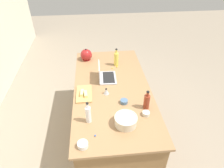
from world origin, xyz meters
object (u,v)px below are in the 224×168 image
(ramekin_small, at_px, (83,145))
(butter_stick_left, at_px, (86,94))
(cutting_board, at_px, (84,94))
(kettle, at_px, (86,55))
(butter_stick_right, at_px, (82,93))
(ramekin_medium, at_px, (124,101))
(kitchen_timer, at_px, (106,91))
(bottle_soy, at_px, (147,101))
(bottle_oil, at_px, (116,59))
(ramekin_wide, at_px, (146,114))
(mixing_bowl_large, at_px, (126,120))
(laptop, at_px, (105,76))
(bottle_vinegar, at_px, (88,114))

(ramekin_small, bearing_deg, butter_stick_left, -2.04)
(cutting_board, bearing_deg, kettle, -1.97)
(butter_stick_right, bearing_deg, ramekin_medium, -111.80)
(kettle, xyz_separation_m, kitchen_timer, (-0.89, -0.24, -0.04))
(bottle_soy, relative_size, butter_stick_left, 2.14)
(bottle_soy, height_order, ramekin_medium, bottle_soy)
(bottle_oil, bearing_deg, butter_stick_left, 146.86)
(ramekin_wide, bearing_deg, ramekin_medium, 43.64)
(cutting_board, height_order, butter_stick_right, butter_stick_right)
(mixing_bowl_large, distance_m, butter_stick_left, 0.64)
(butter_stick_left, height_order, ramekin_wide, butter_stick_left)
(butter_stick_left, relative_size, butter_stick_right, 1.00)
(bottle_soy, xyz_separation_m, ramekin_wide, (-0.11, 0.03, -0.07))
(laptop, distance_m, kitchen_timer, 0.33)
(mixing_bowl_large, xyz_separation_m, bottle_oil, (1.19, -0.04, 0.05))
(ramekin_small, xyz_separation_m, ramekin_wide, (0.34, -0.68, -0.00))
(cutting_board, bearing_deg, kitchen_timer, -93.36)
(bottle_soy, relative_size, kettle, 1.10)
(kitchen_timer, bearing_deg, ramekin_wide, -135.69)
(bottle_vinegar, height_order, kitchen_timer, bottle_vinegar)
(butter_stick_right, xyz_separation_m, ramekin_small, (-0.75, -0.02, -0.01))
(bottle_vinegar, relative_size, kitchen_timer, 3.36)
(butter_stick_left, height_order, ramekin_medium, butter_stick_left)
(kettle, bearing_deg, ramekin_small, 178.83)
(ramekin_small, bearing_deg, bottle_vinegar, -10.59)
(laptop, xyz_separation_m, ramekin_medium, (-0.52, -0.18, -0.02))
(butter_stick_right, bearing_deg, cutting_board, -60.12)
(bottle_oil, distance_m, ramekin_wide, 1.10)
(bottle_vinegar, height_order, ramekin_small, bottle_vinegar)
(ramekin_medium, height_order, kitchen_timer, kitchen_timer)
(ramekin_wide, bearing_deg, bottle_soy, -13.57)
(cutting_board, relative_size, butter_stick_left, 3.04)
(kettle, distance_m, ramekin_small, 1.64)
(kettle, bearing_deg, kitchen_timer, -164.73)
(bottle_vinegar, xyz_separation_m, butter_stick_right, (0.44, 0.08, -0.07))
(laptop, relative_size, butter_stick_right, 2.88)
(cutting_board, bearing_deg, butter_stick_left, -150.53)
(ramekin_wide, bearing_deg, laptop, 27.85)
(mixing_bowl_large, bearing_deg, bottle_soy, -50.50)
(mixing_bowl_large, relative_size, kettle, 1.11)
(ramekin_wide, bearing_deg, bottle_oil, 10.39)
(laptop, xyz_separation_m, butter_stick_right, (-0.33, 0.31, -0.01))
(mixing_bowl_large, relative_size, bottle_vinegar, 0.92)
(butter_stick_right, bearing_deg, kettle, -3.39)
(mixing_bowl_large, xyz_separation_m, bottle_vinegar, (0.08, 0.38, 0.05))
(mixing_bowl_large, relative_size, ramekin_wide, 2.91)
(butter_stick_left, relative_size, ramekin_wide, 1.35)
(cutting_board, relative_size, ramekin_medium, 3.82)
(kitchen_timer, bearing_deg, cutting_board, 86.64)
(butter_stick_right, bearing_deg, bottle_oil, -36.75)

